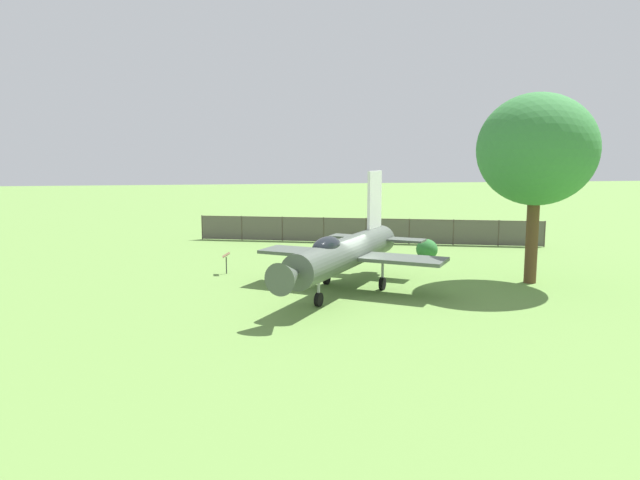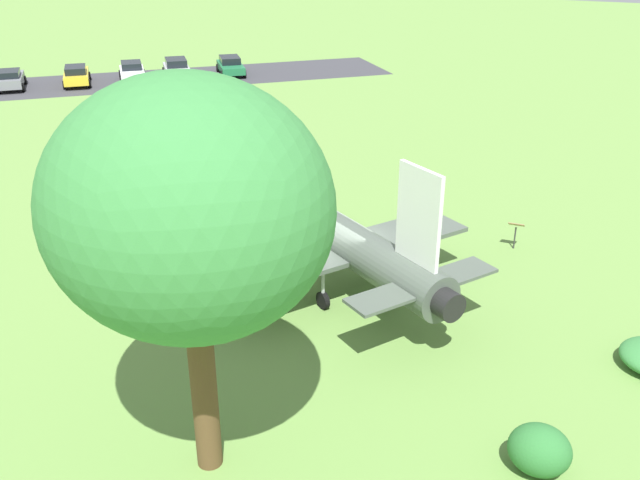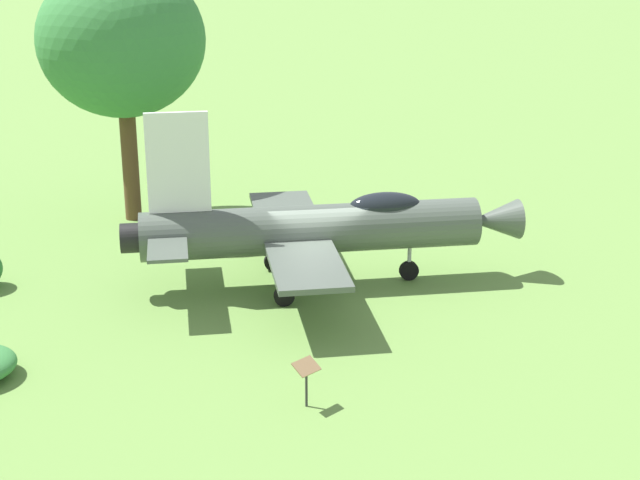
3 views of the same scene
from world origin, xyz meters
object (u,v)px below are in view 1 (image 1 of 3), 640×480
display_jet (344,253)px  info_plaque (226,258)px  shrub_by_tree (329,249)px  shrub_near_fence (427,249)px  shade_tree (536,150)px

display_jet → info_plaque: (-5.22, 5.40, -1.02)m
shrub_by_tree → info_plaque: bearing=-142.6°
display_jet → info_plaque: display_jet is taller
display_jet → shrub_by_tree: display_jet is taller
shrub_near_fence → shrub_by_tree: size_ratio=0.73×
display_jet → shrub_by_tree: size_ratio=5.56×
display_jet → info_plaque: 7.58m
info_plaque → shade_tree: bearing=-18.0°
shrub_near_fence → shrub_by_tree: shrub_near_fence is taller
info_plaque → shrub_by_tree: bearing=37.4°
display_jet → info_plaque: size_ratio=9.71×
shade_tree → shrub_by_tree: bearing=130.3°
shrub_by_tree → info_plaque: 8.22m
shade_tree → shrub_near_fence: (-2.77, 7.20, -5.90)m
shade_tree → shrub_near_fence: shade_tree is taller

